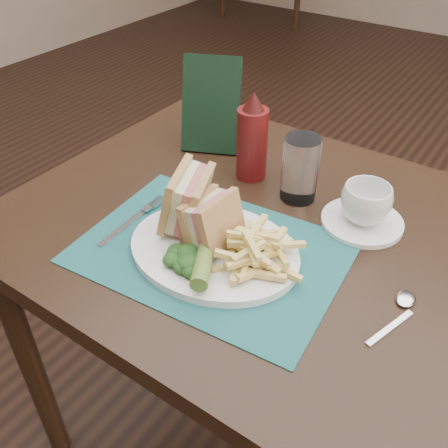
{
  "coord_description": "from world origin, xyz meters",
  "views": [
    {
      "loc": [
        0.39,
        -1.15,
        1.31
      ],
      "look_at": [
        0.0,
        -0.6,
        0.8
      ],
      "focal_mm": 40.0,
      "sensor_mm": 36.0,
      "label": 1
    }
  ],
  "objects_px": {
    "placemat": "(211,251)",
    "sandwich_half_b": "(203,216)",
    "drinking_glass": "(300,169)",
    "ketchup_bottle": "(252,136)",
    "plate": "(214,250)",
    "saucer": "(362,222)",
    "table_main": "(247,345)",
    "coffee_cup": "(366,204)",
    "sandwich_half_a": "(175,197)",
    "check_presenter": "(211,105)"
  },
  "relations": [
    {
      "from": "drinking_glass",
      "to": "ketchup_bottle",
      "type": "relative_size",
      "value": 0.7
    },
    {
      "from": "sandwich_half_a",
      "to": "plate",
      "type": "bearing_deg",
      "value": -31.52
    },
    {
      "from": "placemat",
      "to": "plate",
      "type": "distance_m",
      "value": 0.01
    },
    {
      "from": "ketchup_bottle",
      "to": "coffee_cup",
      "type": "bearing_deg",
      "value": -5.58
    },
    {
      "from": "saucer",
      "to": "ketchup_bottle",
      "type": "height_order",
      "value": "ketchup_bottle"
    },
    {
      "from": "sandwich_half_b",
      "to": "drinking_glass",
      "type": "bearing_deg",
      "value": 77.88
    },
    {
      "from": "placemat",
      "to": "sandwich_half_b",
      "type": "bearing_deg",
      "value": 166.48
    },
    {
      "from": "drinking_glass",
      "to": "ketchup_bottle",
      "type": "bearing_deg",
      "value": 172.75
    },
    {
      "from": "sandwich_half_a",
      "to": "sandwich_half_b",
      "type": "xyz_separation_m",
      "value": [
        0.07,
        -0.01,
        -0.01
      ]
    },
    {
      "from": "placemat",
      "to": "plate",
      "type": "bearing_deg",
      "value": -24.8
    },
    {
      "from": "check_presenter",
      "to": "placemat",
      "type": "bearing_deg",
      "value": -78.91
    },
    {
      "from": "placemat",
      "to": "saucer",
      "type": "bearing_deg",
      "value": 50.55
    },
    {
      "from": "table_main",
      "to": "check_presenter",
      "type": "xyz_separation_m",
      "value": [
        -0.22,
        0.18,
        0.48
      ]
    },
    {
      "from": "placemat",
      "to": "ketchup_bottle",
      "type": "bearing_deg",
      "value": 107.08
    },
    {
      "from": "table_main",
      "to": "sandwich_half_a",
      "type": "distance_m",
      "value": 0.47
    },
    {
      "from": "placemat",
      "to": "check_presenter",
      "type": "distance_m",
      "value": 0.39
    },
    {
      "from": "coffee_cup",
      "to": "ketchup_bottle",
      "type": "relative_size",
      "value": 0.49
    },
    {
      "from": "sandwich_half_a",
      "to": "drinking_glass",
      "type": "height_order",
      "value": "same"
    },
    {
      "from": "plate",
      "to": "saucer",
      "type": "bearing_deg",
      "value": 47.09
    },
    {
      "from": "placemat",
      "to": "check_presenter",
      "type": "bearing_deg",
      "value": 125.76
    },
    {
      "from": "coffee_cup",
      "to": "ketchup_bottle",
      "type": "height_order",
      "value": "ketchup_bottle"
    },
    {
      "from": "ketchup_bottle",
      "to": "plate",
      "type": "bearing_deg",
      "value": -71.45
    },
    {
      "from": "table_main",
      "to": "saucer",
      "type": "bearing_deg",
      "value": 29.07
    },
    {
      "from": "sandwich_half_a",
      "to": "saucer",
      "type": "height_order",
      "value": "sandwich_half_a"
    },
    {
      "from": "sandwich_half_b",
      "to": "coffee_cup",
      "type": "xyz_separation_m",
      "value": [
        0.2,
        0.22,
        -0.02
      ]
    },
    {
      "from": "sandwich_half_b",
      "to": "ketchup_bottle",
      "type": "bearing_deg",
      "value": 106.38
    },
    {
      "from": "plate",
      "to": "sandwich_half_b",
      "type": "distance_m",
      "value": 0.06
    },
    {
      "from": "plate",
      "to": "sandwich_half_a",
      "type": "height_order",
      "value": "sandwich_half_a"
    },
    {
      "from": "sandwich_half_b",
      "to": "saucer",
      "type": "height_order",
      "value": "sandwich_half_b"
    },
    {
      "from": "saucer",
      "to": "drinking_glass",
      "type": "relative_size",
      "value": 1.15
    },
    {
      "from": "plate",
      "to": "ketchup_bottle",
      "type": "bearing_deg",
      "value": 103.32
    },
    {
      "from": "plate",
      "to": "sandwich_half_a",
      "type": "distance_m",
      "value": 0.12
    },
    {
      "from": "ketchup_bottle",
      "to": "placemat",
      "type": "bearing_deg",
      "value": -72.92
    },
    {
      "from": "plate",
      "to": "table_main",
      "type": "bearing_deg",
      "value": 86.1
    },
    {
      "from": "placemat",
      "to": "check_presenter",
      "type": "relative_size",
      "value": 2.11
    },
    {
      "from": "placemat",
      "to": "sandwich_half_a",
      "type": "xyz_separation_m",
      "value": [
        -0.09,
        0.01,
        0.07
      ]
    },
    {
      "from": "sandwich_half_b",
      "to": "coffee_cup",
      "type": "relative_size",
      "value": 1.03
    },
    {
      "from": "sandwich_half_b",
      "to": "ketchup_bottle",
      "type": "xyz_separation_m",
      "value": [
        -0.06,
        0.24,
        0.03
      ]
    },
    {
      "from": "drinking_glass",
      "to": "ketchup_bottle",
      "type": "xyz_separation_m",
      "value": [
        -0.12,
        0.02,
        0.03
      ]
    },
    {
      "from": "coffee_cup",
      "to": "check_presenter",
      "type": "distance_m",
      "value": 0.41
    },
    {
      "from": "placemat",
      "to": "saucer",
      "type": "xyz_separation_m",
      "value": [
        0.18,
        0.22,
        0.0
      ]
    },
    {
      "from": "coffee_cup",
      "to": "ketchup_bottle",
      "type": "xyz_separation_m",
      "value": [
        -0.26,
        0.03,
        0.05
      ]
    },
    {
      "from": "ketchup_bottle",
      "to": "sandwich_half_b",
      "type": "bearing_deg",
      "value": -77.08
    },
    {
      "from": "check_presenter",
      "to": "sandwich_half_a",
      "type": "bearing_deg",
      "value": -90.08
    },
    {
      "from": "sandwich_half_a",
      "to": "saucer",
      "type": "xyz_separation_m",
      "value": [
        0.27,
        0.21,
        -0.07
      ]
    },
    {
      "from": "sandwich_half_b",
      "to": "coffee_cup",
      "type": "height_order",
      "value": "sandwich_half_b"
    },
    {
      "from": "coffee_cup",
      "to": "ketchup_bottle",
      "type": "bearing_deg",
      "value": 174.42
    },
    {
      "from": "sandwich_half_b",
      "to": "check_presenter",
      "type": "height_order",
      "value": "check_presenter"
    },
    {
      "from": "table_main",
      "to": "saucer",
      "type": "relative_size",
      "value": 6.0
    },
    {
      "from": "saucer",
      "to": "plate",
      "type": "bearing_deg",
      "value": -127.67
    }
  ]
}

